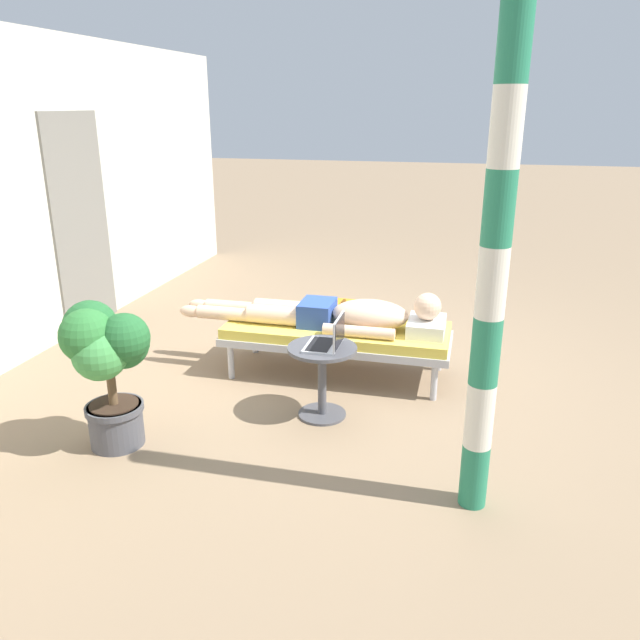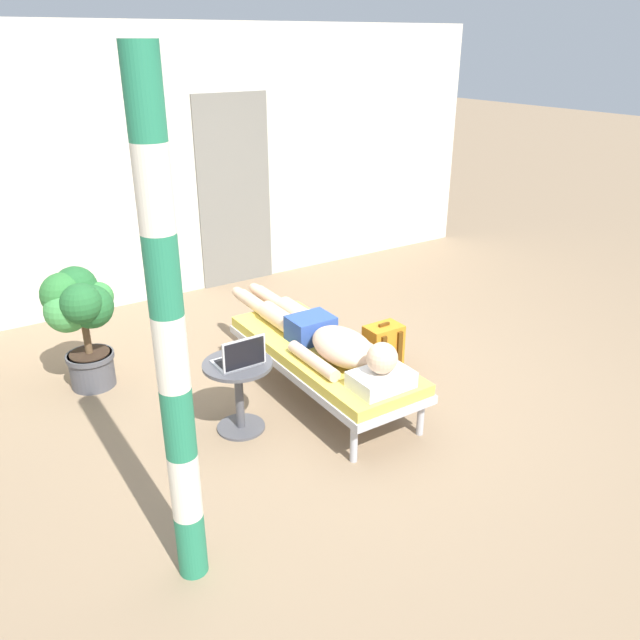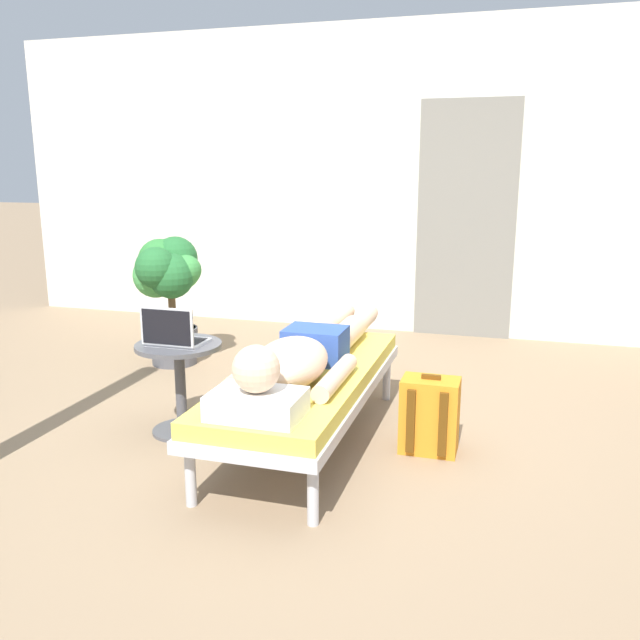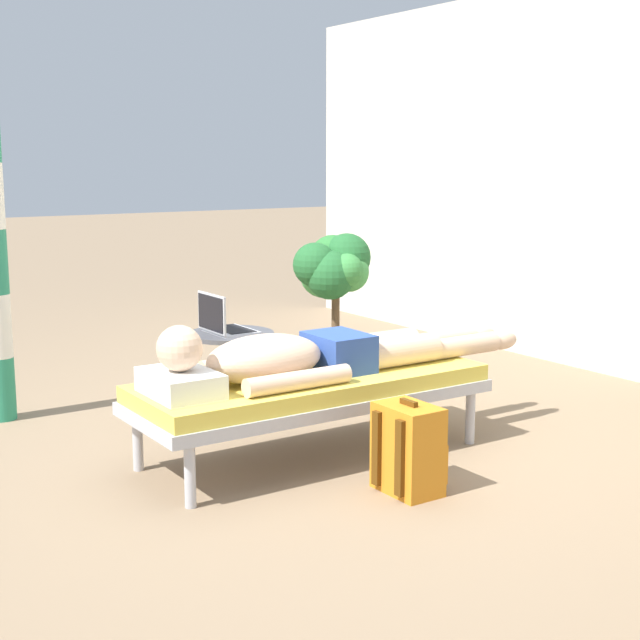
# 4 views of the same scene
# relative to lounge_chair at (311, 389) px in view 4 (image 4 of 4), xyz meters

# --- Properties ---
(ground_plane) EXTENTS (40.00, 40.00, 0.00)m
(ground_plane) POSITION_rel_lounge_chair_xyz_m (0.05, -0.06, -0.35)
(ground_plane) COLOR #8C7256
(lounge_chair) EXTENTS (0.67, 1.81, 0.42)m
(lounge_chair) POSITION_rel_lounge_chair_xyz_m (0.00, 0.00, 0.00)
(lounge_chair) COLOR #B7B7BC
(lounge_chair) RESTS_ON ground
(person_reclining) EXTENTS (0.53, 2.17, 0.32)m
(person_reclining) POSITION_rel_lounge_chair_xyz_m (-0.00, -0.03, 0.17)
(person_reclining) COLOR white
(person_reclining) RESTS_ON lounge_chair
(side_table) EXTENTS (0.48, 0.48, 0.52)m
(side_table) POSITION_rel_lounge_chair_xyz_m (-0.73, -0.06, 0.01)
(side_table) COLOR #4C4C51
(side_table) RESTS_ON ground
(laptop) EXTENTS (0.31, 0.24, 0.23)m
(laptop) POSITION_rel_lounge_chair_xyz_m (-0.73, -0.11, 0.24)
(laptop) COLOR silver
(laptop) RESTS_ON side_table
(backpack) EXTENTS (0.30, 0.26, 0.42)m
(backpack) POSITION_rel_lounge_chair_xyz_m (0.65, 0.09, -0.15)
(backpack) COLOR orange
(backpack) RESTS_ON ground
(potted_plant) EXTENTS (0.53, 0.56, 0.97)m
(potted_plant) POSITION_rel_lounge_chair_xyz_m (-1.45, 1.13, 0.30)
(potted_plant) COLOR #4C4C51
(potted_plant) RESTS_ON ground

